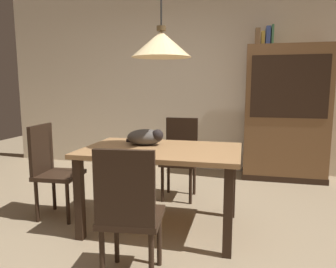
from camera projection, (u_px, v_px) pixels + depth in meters
name	position (u px, v px, depth m)	size (l,w,h in m)	color
ground	(152.00, 248.00, 2.59)	(10.00, 10.00, 0.00)	#998466
back_wall	(199.00, 76.00, 4.92)	(6.40, 0.10, 2.90)	beige
dining_table	(162.00, 159.00, 2.88)	(1.40, 0.90, 0.75)	#A87A4C
chair_far_back	(180.00, 154.00, 3.74)	(0.41, 0.41, 0.93)	black
chair_near_front	(129.00, 210.00, 2.05)	(0.44, 0.44, 0.93)	black
chair_left_side	(52.00, 167.00, 3.15)	(0.43, 0.43, 0.93)	black
cat_sleeping	(146.00, 137.00, 3.01)	(0.40, 0.29, 0.16)	#4C4742
pendant_lamp	(161.00, 44.00, 2.73)	(0.52, 0.52, 1.30)	beige
hutch_bookcase	(286.00, 116.00, 4.39)	(1.12, 0.45, 1.85)	brown
book_brown_thick	(257.00, 37.00, 4.33)	(0.06, 0.24, 0.22)	brown
book_yellow_short	(263.00, 39.00, 4.32)	(0.04, 0.20, 0.18)	gold
book_blue_wide	(268.00, 36.00, 4.30)	(0.06, 0.24, 0.24)	#384C93
book_green_slim	(272.00, 35.00, 4.28)	(0.03, 0.20, 0.26)	#427A4C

